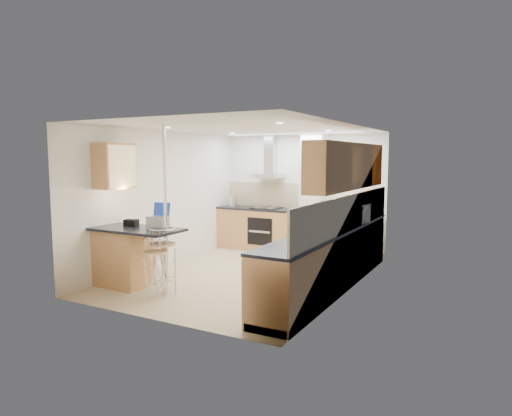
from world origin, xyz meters
The scene contains 16 objects.
ground centered at (0.00, 0.00, 0.00)m, with size 4.80×4.80×0.00m, color #C4B482.
room_shell centered at (0.32, 0.38, 1.54)m, with size 3.64×4.84×2.51m.
right_counter centered at (1.50, 0.00, 0.46)m, with size 0.63×4.40×0.92m.
back_counter centered at (-0.95, 2.10, 0.46)m, with size 1.70×0.63×0.92m.
peninsula centered at (-1.12, -1.45, 0.48)m, with size 1.47×0.72×0.94m.
microwave centered at (1.61, 0.73, 1.08)m, with size 0.58×0.40×0.32m, color white.
laptop centered at (-0.75, -1.36, 1.04)m, with size 0.29×0.21×0.20m, color #919398.
bag centered at (-1.30, -1.35, 0.99)m, with size 0.20×0.15×0.11m, color black.
bar_stool_near centered at (-0.55, -1.67, 0.44)m, with size 0.36×0.36×0.88m, color tan, non-canonical shape.
bar_stool_end centered at (-0.57, -1.48, 0.50)m, with size 0.41×0.41×0.99m, color tan, non-canonical shape.
jar_a centered at (1.66, 0.34, 1.01)m, with size 0.12×0.12×0.18m, color beige.
jar_b centered at (1.57, 0.46, 1.00)m, with size 0.11×0.11×0.15m, color beige.
jar_c centered at (1.45, -0.14, 1.01)m, with size 0.14×0.14×0.18m, color beige.
jar_d centered at (1.48, -0.22, 0.99)m, with size 0.10×0.10×0.13m, color white.
bread_bin centered at (1.44, -0.80, 1.02)m, with size 0.30×0.39×0.20m, color beige.
kettle centered at (-1.50, 2.03, 1.04)m, with size 0.16×0.16×0.24m, color silver.
Camera 1 is at (3.80, -6.62, 2.02)m, focal length 32.00 mm.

